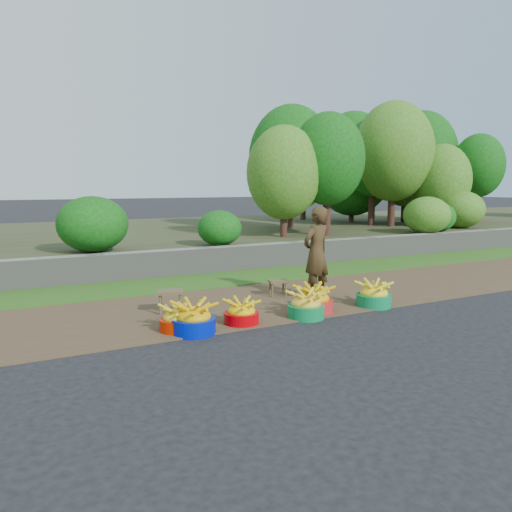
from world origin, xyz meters
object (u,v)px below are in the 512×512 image
basin_d (306,306)px  basin_b (194,319)px  stool_left (170,295)px  basin_c (242,313)px  stool_right (278,283)px  basin_f (374,295)px  vendor_woman (316,253)px  basin_e (314,301)px  basin_a (178,320)px

basin_d → basin_b: bearing=178.8°
stool_left → basin_c: bearing=-55.7°
stool_left → stool_right: bearing=6.6°
basin_f → basin_b: bearing=-179.3°
basin_b → vendor_woman: (2.45, 0.87, 0.58)m
basin_f → stool_left: 3.10m
basin_b → stool_right: 2.37m
basin_c → stool_right: (1.26, 1.21, 0.08)m
basin_d → basin_e: size_ratio=0.93×
stool_right → basin_f: bearing=-52.1°
stool_left → basin_a: bearing=-102.0°
basin_a → basin_e: bearing=-0.8°
basin_e → stool_left: (-1.87, 0.93, 0.09)m
basin_a → basin_d: (1.82, -0.20, 0.02)m
basin_c → basin_d: 0.96m
basin_a → basin_f: bearing=-2.4°
basin_b → vendor_woman: 2.67m
basin_e → stool_right: (0.06, 1.16, 0.04)m
basin_f → stool_left: size_ratio=1.21×
basin_b → basin_e: 1.92m
basin_f → stool_left: basin_f is taller
stool_right → basin_a: bearing=-152.0°
basin_c → stool_left: bearing=124.3°
basin_b → basin_a: bearing=132.2°
basin_a → basin_e: basin_e is taller
basin_f → stool_left: (-2.92, 1.04, 0.10)m
basin_b → stool_right: bearing=33.2°
basin_f → basin_e: bearing=174.4°
basin_a → basin_d: 1.83m
basin_b → basin_e: (1.92, 0.14, 0.00)m
basin_c → basin_f: basin_f is taller
basin_a → stool_right: basin_a is taller
stool_left → vendor_woman: 2.47m
basin_c → stool_right: bearing=43.8°
basin_f → vendor_woman: (-0.51, 0.84, 0.59)m
vendor_woman → basin_d: bearing=33.3°
basin_c → stool_left: same height
basin_e → stool_left: size_ratio=1.26×
basin_c → basin_d: size_ratio=0.89×
stool_left → stool_right: stool_left is taller
basin_e → stool_right: size_ratio=1.59×
basin_d → basin_e: 0.30m
stool_right → vendor_woman: vendor_woman is taller
basin_c → basin_d: bearing=-7.0°
basin_d → stool_left: size_ratio=1.18×
basin_e → stool_left: bearing=153.5°
basin_e → basin_f: basin_e is taller
basin_e → vendor_woman: 1.08m
basin_e → vendor_woman: size_ratio=0.37×
basin_b → basin_f: (2.96, 0.04, -0.01)m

